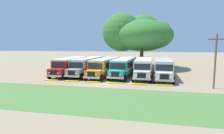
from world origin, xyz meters
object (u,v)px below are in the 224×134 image
parked_bus_slot_0 (71,65)px  parked_bus_slot_5 (163,67)px  parked_bus_slot_3 (124,66)px  parked_bus_slot_4 (144,67)px  parked_bus_slot_2 (105,66)px  broad_shade_tree (139,34)px  parked_bus_slot_1 (87,65)px  utility_pole (215,60)px

parked_bus_slot_0 → parked_bus_slot_5: 15.37m
parked_bus_slot_3 → parked_bus_slot_4: (3.19, -0.07, 0.00)m
parked_bus_slot_5 → parked_bus_slot_3: bearing=-93.7°
parked_bus_slot_2 → broad_shade_tree: broad_shade_tree is taller
parked_bus_slot_1 → parked_bus_slot_2: size_ratio=1.00×
parked_bus_slot_3 → parked_bus_slot_4: 3.19m
parked_bus_slot_3 → parked_bus_slot_0: bearing=-84.5°
parked_bus_slot_0 → parked_bus_slot_5: bearing=89.6°
parked_bus_slot_3 → parked_bus_slot_5: (6.11, -0.45, 0.00)m
broad_shade_tree → utility_pole: 21.22m
parked_bus_slot_3 → utility_pole: 13.49m
parked_bus_slot_4 → parked_bus_slot_2: bearing=-85.6°
parked_bus_slot_3 → parked_bus_slot_5: size_ratio=1.01×
parked_bus_slot_4 → utility_pole: 10.85m
parked_bus_slot_5 → broad_shade_tree: 14.09m
parked_bus_slot_0 → parked_bus_slot_2: same height
parked_bus_slot_0 → parked_bus_slot_2: size_ratio=0.99×
parked_bus_slot_0 → utility_pole: size_ratio=1.73×
parked_bus_slot_4 → utility_pole: size_ratio=1.73×
parked_bus_slot_2 → parked_bus_slot_1: bearing=-93.9°
parked_bus_slot_1 → parked_bus_slot_5: 12.42m
broad_shade_tree → parked_bus_slot_2: bearing=-110.9°
parked_bus_slot_0 → parked_bus_slot_4: bearing=91.3°
parked_bus_slot_5 → utility_pole: size_ratio=1.73×
parked_bus_slot_3 → parked_bus_slot_5: same height
parked_bus_slot_5 → parked_bus_slot_0: bearing=-89.8°
parked_bus_slot_3 → parked_bus_slot_5: bearing=89.0°
parked_bus_slot_0 → broad_shade_tree: 17.15m
parked_bus_slot_5 → broad_shade_tree: bearing=-158.9°
parked_bus_slot_0 → parked_bus_slot_1: bearing=95.8°
parked_bus_slot_1 → parked_bus_slot_5: bearing=91.4°
parked_bus_slot_4 → parked_bus_slot_1: bearing=-90.3°
parked_bus_slot_0 → parked_bus_slot_3: size_ratio=0.99×
parked_bus_slot_0 → parked_bus_slot_1: (2.95, 0.31, 0.00)m
parked_bus_slot_2 → parked_bus_slot_3: size_ratio=1.00×
parked_bus_slot_5 → utility_pole: bearing=41.3°
parked_bus_slot_0 → parked_bus_slot_2: 6.24m
parked_bus_slot_1 → parked_bus_slot_4: (9.49, -0.00, 0.00)m
parked_bus_slot_4 → parked_bus_slot_5: size_ratio=1.00×
utility_pole → parked_bus_slot_0: bearing=162.9°
parked_bus_slot_2 → parked_bus_slot_3: bearing=105.7°
parked_bus_slot_2 → utility_pole: 15.92m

